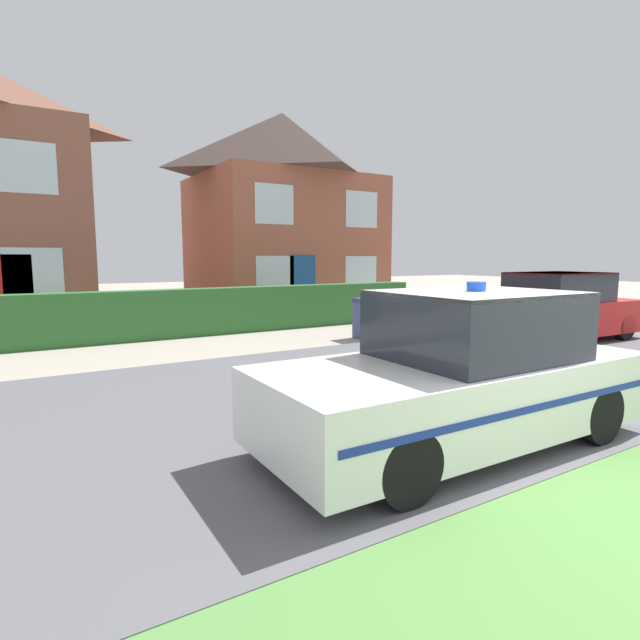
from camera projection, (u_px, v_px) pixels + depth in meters
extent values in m
cube|color=#5B5B60|center=(347.00, 392.00, 7.54)|extent=(28.00, 6.86, 0.01)
cube|color=#2D662D|center=(196.00, 312.00, 12.91)|extent=(13.77, 0.57, 1.22)
cylinder|color=black|center=(309.00, 415.00, 5.38)|extent=(0.65, 0.21, 0.65)
cylinder|color=black|center=(406.00, 467.00, 4.03)|extent=(0.65, 0.21, 0.65)
cylinder|color=black|center=(483.00, 383.00, 6.76)|extent=(0.65, 0.21, 0.65)
cylinder|color=black|center=(598.00, 414.00, 5.41)|extent=(0.65, 0.21, 0.65)
cube|color=white|center=(455.00, 394.00, 5.37)|extent=(4.40, 1.83, 0.75)
cube|color=#232833|center=(475.00, 324.00, 5.41)|extent=(1.93, 1.63, 0.72)
cube|color=white|center=(476.00, 293.00, 5.37)|extent=(1.93, 1.63, 0.04)
cube|color=navy|center=(401.00, 372.00, 6.12)|extent=(4.16, 0.06, 0.07)
cube|color=navy|center=(527.00, 410.00, 4.60)|extent=(4.16, 0.06, 0.07)
cylinder|color=blue|center=(476.00, 286.00, 5.36)|extent=(0.20, 0.20, 0.10)
cylinder|color=black|center=(624.00, 327.00, 12.20)|extent=(0.64, 0.23, 0.63)
cylinder|color=black|center=(564.00, 320.00, 13.60)|extent=(0.64, 0.23, 0.63)
cylinder|color=black|center=(558.00, 335.00, 11.00)|extent=(0.64, 0.23, 0.63)
cylinder|color=black|center=(500.00, 326.00, 12.40)|extent=(0.64, 0.23, 0.63)
cube|color=red|center=(562.00, 316.00, 12.27)|extent=(4.12, 2.00, 0.79)
cube|color=#232833|center=(559.00, 287.00, 12.08)|extent=(2.22, 1.73, 0.69)
cube|color=red|center=(559.00, 273.00, 12.04)|extent=(2.22, 1.73, 0.04)
cube|color=red|center=(12.00, 296.00, 12.73)|extent=(1.00, 0.02, 2.10)
cube|color=silver|center=(34.00, 273.00, 12.93)|extent=(1.40, 0.02, 1.30)
cube|color=silver|center=(26.00, 167.00, 12.60)|extent=(1.40, 0.02, 1.30)
cube|color=#93513D|center=(283.00, 244.00, 19.77)|extent=(6.43, 5.60, 5.08)
pyramid|color=#473833|center=(283.00, 146.00, 19.30)|extent=(6.75, 5.88, 2.46)
cube|color=navy|center=(303.00, 286.00, 17.21)|extent=(1.00, 0.02, 2.10)
cube|color=silver|center=(275.00, 275.00, 16.62)|extent=(1.40, 0.02, 1.30)
cube|color=silver|center=(361.00, 274.00, 18.46)|extent=(1.40, 0.02, 1.30)
cube|color=silver|center=(275.00, 204.00, 16.33)|extent=(1.40, 0.02, 1.30)
cube|color=silver|center=(362.00, 209.00, 18.16)|extent=(1.40, 0.02, 1.30)
cube|color=#474C8C|center=(369.00, 320.00, 12.44)|extent=(0.61, 0.64, 0.91)
cube|color=navy|center=(369.00, 300.00, 12.38)|extent=(0.64, 0.68, 0.10)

